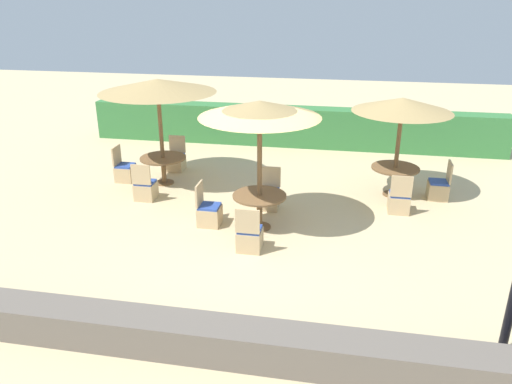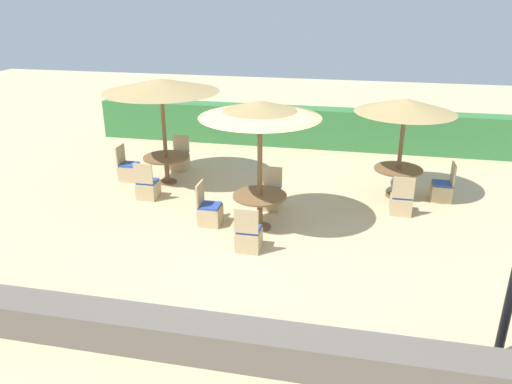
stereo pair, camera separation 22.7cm
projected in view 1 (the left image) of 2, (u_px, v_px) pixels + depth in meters
name	position (u px, v px, depth m)	size (l,w,h in m)	color
ground_plane	(250.00, 246.00, 9.76)	(40.00, 40.00, 0.00)	#D1BA8C
hedge_row	(292.00, 126.00, 15.87)	(13.00, 0.70, 1.23)	#387A3D
stone_border	(205.00, 339.00, 6.75)	(10.00, 0.56, 0.52)	#6B6056
parasol_back_left	(158.00, 86.00, 12.00)	(2.85, 2.85, 2.68)	brown
round_table_back_left	(163.00, 162.00, 12.72)	(1.16, 1.16, 0.70)	brown
patio_chair_back_left_south	(145.00, 189.00, 11.85)	(0.46, 0.46, 0.93)	tan
patio_chair_back_left_west	(125.00, 171.00, 13.00)	(0.46, 0.46, 0.93)	tan
patio_chair_back_left_north	(176.00, 161.00, 13.80)	(0.46, 0.46, 0.93)	tan
parasol_back_right	(402.00, 105.00, 11.36)	(2.29, 2.29, 2.38)	brown
round_table_back_right	(395.00, 173.00, 11.98)	(1.14, 1.14, 0.72)	brown
patio_chair_back_right_east	(439.00, 188.00, 11.88)	(0.46, 0.46, 0.93)	tan
patio_chair_back_right_south	(399.00, 201.00, 11.15)	(0.46, 0.46, 0.93)	tan
parasol_center	(260.00, 110.00, 9.57)	(2.40, 2.40, 2.69)	brown
round_table_center	(259.00, 202.00, 10.29)	(1.11, 1.11, 0.75)	brown
patio_chair_center_west	(209.00, 213.00, 10.56)	(0.46, 0.46, 0.93)	tan
patio_chair_center_north	(269.00, 197.00, 11.38)	(0.46, 0.46, 0.93)	tan
patio_chair_center_south	(250.00, 237.00, 9.52)	(0.46, 0.46, 0.93)	tan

